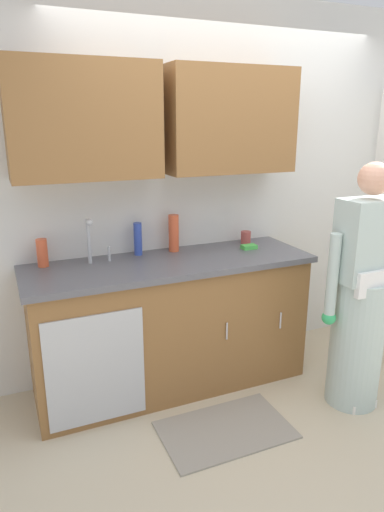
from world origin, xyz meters
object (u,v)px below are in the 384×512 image
(bottle_water_short, at_px, (174,233))
(bottle_cleaner_spray, at_px, (42,253))
(person_at_sink, at_px, (360,307))
(bottle_water_tall, at_px, (138,239))
(sponge, at_px, (249,247))
(cup_by_sink, at_px, (246,238))
(sink, at_px, (101,271))

(bottle_water_short, bearing_deg, bottle_cleaner_spray, -179.86)
(person_at_sink, height_order, bottle_water_short, person_at_sink)
(person_at_sink, height_order, bottle_cleaner_spray, person_at_sink)
(bottle_water_tall, bearing_deg, bottle_water_short, -2.17)
(bottle_water_tall, distance_m, sponge, 0.82)
(bottle_water_short, distance_m, bottle_water_tall, 0.27)
(bottle_water_tall, xyz_separation_m, bottle_cleaner_spray, (-0.65, -0.01, -0.02))
(bottle_water_short, height_order, cup_by_sink, bottle_water_short)
(sink, bearing_deg, person_at_sink, -24.87)
(sink, bearing_deg, sponge, 1.61)
(sink, bearing_deg, cup_by_sink, 8.31)
(sponge, bearing_deg, bottle_water_tall, 167.55)
(person_at_sink, height_order, cup_by_sink, person_at_sink)
(sink, xyz_separation_m, person_at_sink, (1.52, -0.70, -0.23))
(person_at_sink, bearing_deg, cup_by_sink, 112.30)
(bottle_water_short, distance_m, bottle_cleaner_spray, 0.91)
(bottle_cleaner_spray, bearing_deg, bottle_water_short, 0.14)
(bottle_water_tall, height_order, bottle_cleaner_spray, bottle_water_tall)
(person_at_sink, bearing_deg, sponge, 119.08)
(sink, height_order, bottle_cleaner_spray, sink)
(person_at_sink, bearing_deg, bottle_cleaner_spray, 154.10)
(bottle_water_short, bearing_deg, bottle_water_tall, 177.83)
(sink, bearing_deg, bottle_cleaner_spray, 149.61)
(person_at_sink, relative_size, sponge, 14.73)
(sink, bearing_deg, bottle_water_tall, 33.42)
(sink, relative_size, bottle_water_short, 1.87)
(bottle_water_short, bearing_deg, cup_by_sink, -2.70)
(person_at_sink, bearing_deg, sink, 155.13)
(person_at_sink, xyz_separation_m, cup_by_sink, (-0.36, 0.87, 0.30))
(bottle_water_tall, bearing_deg, sponge, -12.45)
(bottle_water_tall, xyz_separation_m, cup_by_sink, (0.85, -0.04, -0.07))
(person_at_sink, bearing_deg, bottle_water_short, 136.22)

